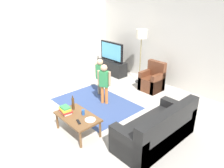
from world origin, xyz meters
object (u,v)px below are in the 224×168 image
coffee_table (77,118)px  armchair (153,81)px  floor_lamp (142,37)px  plate (90,120)px  tv (112,52)px  book_stack (65,110)px  soda_can (83,112)px  bottle (73,103)px  tv_stand (112,68)px  child_near_tv (100,74)px  couch (158,131)px  tv_remote (79,122)px  child_center (104,81)px

coffee_table → armchair: bearing=95.5°
floor_lamp → plate: (1.31, -3.09, -1.12)m
tv → book_stack: tv is taller
tv → soda_can: (2.26, -2.90, -0.37)m
floor_lamp → book_stack: 3.54m
plate → bottle: bearing=180.0°
bottle → plate: size_ratio=1.51×
tv_stand → floor_lamp: (1.22, 0.15, 1.30)m
child_near_tv → book_stack: 1.89m
couch → tv_stand: bearing=150.2°
armchair → plate: 2.97m
child_near_tv → tv_remote: bearing=-51.6°
couch → child_center: (-2.03, 0.33, 0.39)m
soda_can → child_center: bearing=120.0°
bottle → soda_can: (0.35, 0.02, -0.08)m
bottle → tv_remote: size_ratio=1.96×
child_center → tv_remote: bearing=-59.1°
tv → bottle: size_ratio=3.30×
tv → bottle: (1.91, -2.92, -0.29)m
soda_can → book_stack: bearing=-144.7°
child_center → tv: bearing=132.6°
couch → armchair: (-1.69, 2.02, 0.01)m
couch → bottle: 1.93m
floor_lamp → tv_remote: bearing=-69.9°
armchair → floor_lamp: 1.44m
coffee_table → child_center: bearing=115.9°
child_near_tv → plate: 2.07m
book_stack → tv_remote: (0.50, -0.01, -0.06)m
armchair → child_center: (-0.34, -1.70, 0.38)m
floor_lamp → soda_can: 3.41m
plate → child_center: bearing=128.4°
tv → tv_remote: bearing=-52.3°
floor_lamp → tv_remote: size_ratio=10.47×
floor_lamp → bottle: floor_lamp is taller
couch → child_near_tv: 2.61m
child_center → floor_lamp: bearing=100.8°
plate → couch: bearing=39.2°
armchair → floor_lamp: (-0.70, 0.19, 1.25)m
tv_remote → soda_can: bearing=142.2°
couch → book_stack: 2.01m
tv_remote → tv: bearing=144.6°
tv → armchair: tv is taller
coffee_table → soda_can: size_ratio=8.33×
tv → tv_remote: tv is taller
child_near_tv → tv_remote: child_near_tv is taller
tv_stand → tv_remote: size_ratio=7.06×
armchair → soda_can: bearing=-83.2°
tv_stand → armchair: armchair is taller
floor_lamp → tv_remote: 3.70m
child_near_tv → tv: bearing=126.9°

